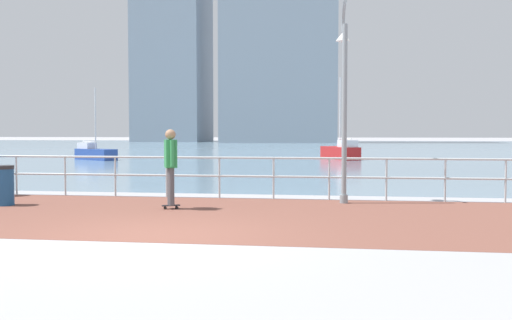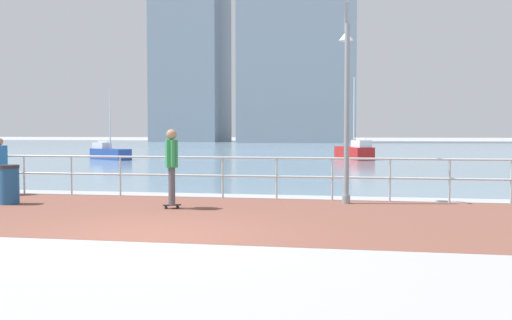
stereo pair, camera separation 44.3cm
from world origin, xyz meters
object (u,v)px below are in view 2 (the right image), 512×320
object	(u,v)px
lamppost	(347,91)
sailboat_navy	(109,153)
skateboarder	(172,161)
bystander	(0,162)
sailboat_red	(355,152)
trash_bin	(9,184)

from	to	relation	value
lamppost	sailboat_navy	xyz separation A→B (m)	(-14.59, 18.77, -2.26)
lamppost	skateboarder	world-z (taller)	lamppost
bystander	sailboat_navy	bearing A→B (deg)	105.97
bystander	sailboat_navy	world-z (taller)	sailboat_navy
sailboat_navy	sailboat_red	bearing A→B (deg)	10.88
sailboat_navy	skateboarder	bearing A→B (deg)	-62.22
sailboat_navy	sailboat_red	size ratio (longest dim) A/B	0.86
skateboarder	trash_bin	world-z (taller)	skateboarder
sailboat_red	sailboat_navy	bearing A→B (deg)	-169.12
lamppost	sailboat_navy	size ratio (longest dim) A/B	1.12
skateboarder	trash_bin	distance (m)	4.05
skateboarder	trash_bin	size ratio (longest dim) A/B	1.90
skateboarder	sailboat_navy	distance (m)	23.20
trash_bin	sailboat_navy	distance (m)	21.56
skateboarder	bystander	size ratio (longest dim) A/B	1.14
sailboat_red	lamppost	bearing A→B (deg)	-90.21
sailboat_navy	trash_bin	bearing A→B (deg)	-71.62
bystander	skateboarder	bearing A→B (deg)	-18.51
bystander	trash_bin	bearing A→B (deg)	-50.68
lamppost	sailboat_navy	world-z (taller)	lamppost
skateboarder	bystander	distance (m)	5.76
bystander	trash_bin	distance (m)	2.33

